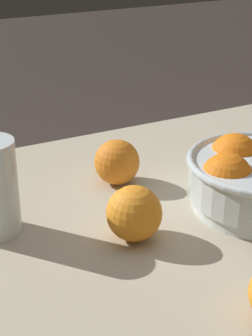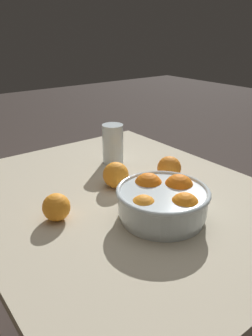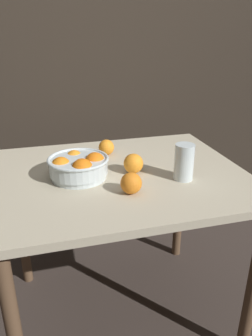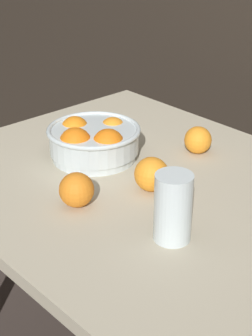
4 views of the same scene
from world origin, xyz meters
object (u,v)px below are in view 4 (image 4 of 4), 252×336
at_px(juice_glass, 173,211).
at_px(orange_loose_front, 77,190).
at_px(orange_loose_aside, 198,140).
at_px(fruit_bowl, 93,141).
at_px(orange_loose_near_bowl, 152,174).

bearing_deg(juice_glass, orange_loose_front, -165.02).
bearing_deg(orange_loose_aside, juice_glass, -55.67).
relative_size(fruit_bowl, orange_loose_front, 3.09).
xyz_separation_m(orange_loose_near_bowl, orange_loose_front, (-0.06, -0.17, -0.00)).
xyz_separation_m(juice_glass, orange_loose_front, (-0.23, -0.06, -0.02)).
height_order(orange_loose_near_bowl, orange_loose_aside, orange_loose_near_bowl).
relative_size(fruit_bowl, orange_loose_near_bowl, 2.98).
relative_size(orange_loose_near_bowl, orange_loose_aside, 1.12).
distance_m(juice_glass, orange_loose_front, 0.24).
distance_m(fruit_bowl, juice_glass, 0.40).
distance_m(fruit_bowl, orange_loose_aside, 0.27).
height_order(juice_glass, orange_loose_near_bowl, juice_glass).
height_order(fruit_bowl, juice_glass, juice_glass).
bearing_deg(orange_loose_front, fruit_bowl, 132.02).
bearing_deg(orange_loose_near_bowl, orange_loose_front, -109.03).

